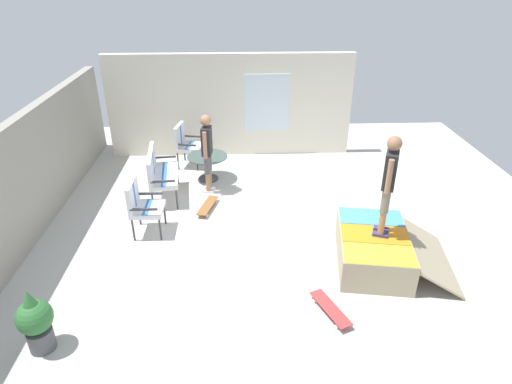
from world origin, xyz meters
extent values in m
cube|color=beige|center=(0.00, 0.00, -0.05)|extent=(12.00, 12.00, 0.10)
cube|color=gray|center=(0.00, 4.00, 1.05)|extent=(9.00, 0.20, 2.11)
cube|color=silver|center=(3.80, 0.50, 1.26)|extent=(0.20, 6.00, 2.52)
cube|color=silver|center=(3.69, -0.40, 1.35)|extent=(0.03, 1.10, 1.40)
cube|color=tan|center=(-0.98, -1.84, 0.27)|extent=(1.80, 1.33, 0.54)
cube|color=yellow|center=(-1.52, -1.75, 0.54)|extent=(0.69, 1.12, 0.01)
cube|color=orange|center=(-0.98, -1.84, 0.54)|extent=(0.69, 1.12, 0.01)
cube|color=#4C99D8|center=(-0.44, -1.92, 0.54)|extent=(0.69, 1.12, 0.01)
cylinder|color=#B2B2B7|center=(-0.90, -1.33, 0.51)|extent=(1.57, 0.30, 0.05)
cube|color=tan|center=(-1.12, -2.71, 0.24)|extent=(1.71, 1.00, 0.45)
cylinder|color=#38383D|center=(0.91, 1.55, 0.22)|extent=(0.04, 0.04, 0.44)
cylinder|color=#38383D|center=(2.08, 1.68, 0.22)|extent=(0.04, 0.04, 0.44)
cylinder|color=#38383D|center=(0.86, 2.02, 0.22)|extent=(0.04, 0.04, 0.44)
cylinder|color=#38383D|center=(2.03, 2.15, 0.22)|extent=(0.04, 0.04, 0.44)
cube|color=silver|center=(1.47, 1.85, 0.48)|extent=(1.30, 0.68, 0.08)
cube|color=#3872C6|center=(1.47, 1.85, 0.52)|extent=(1.21, 0.23, 0.00)
cube|color=silver|center=(1.45, 2.09, 0.77)|extent=(1.25, 0.22, 0.50)
cube|color=#3872C6|center=(1.45, 2.09, 0.77)|extent=(0.11, 0.09, 0.46)
cube|color=#38383D|center=(0.87, 1.79, 0.64)|extent=(0.09, 0.47, 0.04)
cube|color=#38383D|center=(2.07, 1.92, 0.64)|extent=(0.09, 0.47, 0.04)
cylinder|color=#38383D|center=(2.75, 1.30, 0.22)|extent=(0.04, 0.04, 0.44)
cylinder|color=#38383D|center=(3.28, 1.20, 0.22)|extent=(0.04, 0.04, 0.44)
cylinder|color=#38383D|center=(2.84, 1.76, 0.22)|extent=(0.04, 0.04, 0.44)
cylinder|color=#38383D|center=(3.37, 1.66, 0.22)|extent=(0.04, 0.04, 0.44)
cube|color=silver|center=(3.06, 1.48, 0.48)|extent=(0.71, 0.65, 0.08)
cube|color=#3872C6|center=(3.06, 1.48, 0.52)|extent=(0.59, 0.20, 0.00)
cube|color=silver|center=(3.10, 1.71, 0.77)|extent=(0.62, 0.19, 0.50)
cube|color=#3872C6|center=(3.10, 1.71, 0.77)|extent=(0.11, 0.10, 0.46)
cube|color=#38383D|center=(2.78, 1.53, 0.64)|extent=(0.12, 0.47, 0.04)
cube|color=#38383D|center=(3.35, 1.43, 0.64)|extent=(0.12, 0.47, 0.04)
cylinder|color=#38383D|center=(-0.18, 1.71, 0.22)|extent=(0.04, 0.04, 0.44)
cylinder|color=#38383D|center=(0.36, 1.71, 0.22)|extent=(0.04, 0.04, 0.44)
cylinder|color=#38383D|center=(-0.18, 2.18, 0.22)|extent=(0.04, 0.04, 0.44)
cylinder|color=#38383D|center=(0.36, 2.18, 0.22)|extent=(0.04, 0.04, 0.44)
cube|color=silver|center=(0.09, 1.95, 0.48)|extent=(0.62, 0.55, 0.08)
cube|color=#3872C6|center=(0.09, 1.95, 0.52)|extent=(0.58, 0.10, 0.00)
cube|color=silver|center=(0.09, 2.18, 0.77)|extent=(0.62, 0.08, 0.50)
cube|color=#3872C6|center=(0.09, 2.18, 0.77)|extent=(0.10, 0.08, 0.46)
cube|color=#38383D|center=(-0.20, 1.95, 0.64)|extent=(0.04, 0.47, 0.04)
cube|color=#38383D|center=(0.38, 1.95, 0.64)|extent=(0.04, 0.47, 0.04)
cylinder|color=#38383D|center=(2.26, 1.01, 0.28)|extent=(0.06, 0.06, 0.55)
cylinder|color=#38383D|center=(2.26, 1.01, 0.01)|extent=(0.44, 0.44, 0.03)
cylinder|color=#425651|center=(2.26, 1.01, 0.56)|extent=(0.90, 0.90, 0.02)
cube|color=silver|center=(1.60, 0.97, 0.03)|extent=(0.14, 0.25, 0.05)
cylinder|color=#9E7051|center=(1.60, 0.97, 0.25)|extent=(0.10, 0.10, 0.40)
cylinder|color=#4C4C51|center=(1.60, 0.97, 0.65)|extent=(0.13, 0.13, 0.40)
cube|color=silver|center=(1.77, 0.95, 0.03)|extent=(0.14, 0.25, 0.05)
cylinder|color=#9E7051|center=(1.77, 0.95, 0.25)|extent=(0.10, 0.10, 0.40)
cylinder|color=#4C4C51|center=(1.77, 0.95, 0.65)|extent=(0.13, 0.13, 0.40)
cube|color=#262628|center=(1.68, 0.96, 1.15)|extent=(0.34, 0.22, 0.59)
sphere|color=#9E7051|center=(1.68, 0.96, 1.59)|extent=(0.23, 0.23, 0.23)
cylinder|color=#9E7051|center=(1.49, 0.99, 1.13)|extent=(0.08, 0.08, 0.56)
cylinder|color=#9E7051|center=(1.88, 0.94, 1.13)|extent=(0.08, 0.08, 0.56)
cube|color=navy|center=(-0.88, -1.97, 0.57)|extent=(0.19, 0.26, 0.05)
cylinder|color=#9E7051|center=(-0.88, -1.97, 0.79)|extent=(0.10, 0.10, 0.39)
cylinder|color=slate|center=(-0.88, -1.97, 1.18)|extent=(0.13, 0.13, 0.39)
cube|color=navy|center=(-1.04, -1.90, 0.57)|extent=(0.19, 0.26, 0.05)
cylinder|color=#9E7051|center=(-1.04, -1.90, 0.79)|extent=(0.10, 0.10, 0.39)
cylinder|color=slate|center=(-1.04, -1.90, 1.18)|extent=(0.13, 0.13, 0.39)
cube|color=#262628|center=(-0.96, -1.93, 1.65)|extent=(0.36, 0.28, 0.57)
sphere|color=#9E7051|center=(-0.96, -1.93, 2.08)|extent=(0.22, 0.22, 0.22)
cylinder|color=#9E7051|center=(-0.77, -2.01, 1.63)|extent=(0.08, 0.08, 0.54)
cylinder|color=#9E7051|center=(-1.14, -1.86, 1.63)|extent=(0.08, 0.08, 0.54)
cube|color=brown|center=(0.87, 0.95, 0.09)|extent=(0.82, 0.41, 0.02)
cylinder|color=silver|center=(1.12, 0.80, 0.03)|extent=(0.06, 0.04, 0.06)
cylinder|color=silver|center=(1.16, 0.95, 0.03)|extent=(0.06, 0.04, 0.06)
cylinder|color=silver|center=(0.58, 0.95, 0.03)|extent=(0.06, 0.04, 0.06)
cylinder|color=silver|center=(0.62, 1.10, 0.03)|extent=(0.06, 0.04, 0.06)
cube|color=#B23838|center=(-2.13, -0.94, 0.09)|extent=(0.82, 0.49, 0.02)
cylinder|color=silver|center=(-1.84, -0.90, 0.03)|extent=(0.06, 0.05, 0.06)
cylinder|color=silver|center=(-1.91, -0.76, 0.03)|extent=(0.06, 0.05, 0.06)
cylinder|color=silver|center=(-2.36, -1.12, 0.03)|extent=(0.06, 0.05, 0.06)
cylinder|color=silver|center=(-2.42, -0.97, 0.03)|extent=(0.06, 0.05, 0.06)
cylinder|color=#515156|center=(-2.60, 2.84, 0.15)|extent=(0.32, 0.32, 0.30)
sphere|color=#2D6B33|center=(-2.60, 2.84, 0.52)|extent=(0.44, 0.44, 0.44)
cone|color=#2D6B33|center=(-2.60, 2.84, 0.78)|extent=(0.24, 0.24, 0.28)
camera|label=1|loc=(-6.70, 0.29, 4.35)|focal=30.43mm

